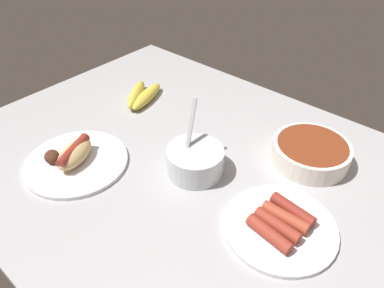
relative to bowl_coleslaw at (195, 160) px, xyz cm
name	(u,v)px	position (x,y,z in cm)	size (l,w,h in cm)	color
ground_plane	(187,166)	(3.69, -1.17, -5.11)	(120.00, 90.00, 3.00)	#B2B2B7
bowl_coleslaw	(195,160)	(0.00, 0.00, 0.00)	(13.76, 13.76, 16.14)	silver
bowl_chili	(311,152)	(-19.17, -21.59, -0.65)	(18.89, 18.89, 5.42)	white
plate_hotdog_assembled	(75,159)	(24.10, 17.57, -2.00)	(25.26, 25.26, 5.61)	white
plate_sausages	(280,225)	(-24.47, 1.79, -2.52)	(23.20, 23.20, 3.58)	white
banana_bunch	(142,95)	(34.05, -13.85, -1.79)	(13.23, 17.70, 3.91)	gold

